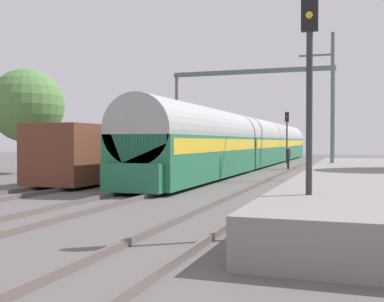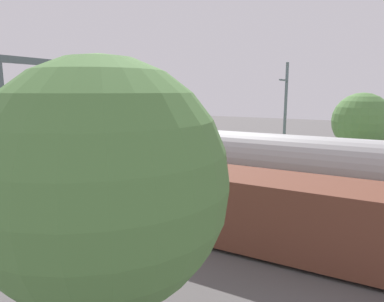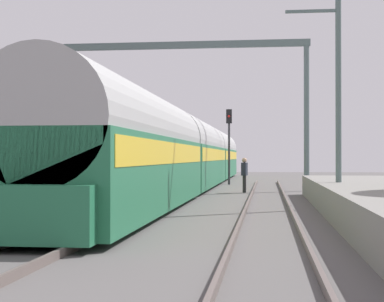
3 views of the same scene
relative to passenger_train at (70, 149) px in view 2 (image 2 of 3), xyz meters
name	(u,v)px [view 2 (image 2 of 3)]	position (x,y,z in m)	size (l,w,h in m)	color
platform	(377,178)	(8.18, -19.54, -1.52)	(4.40, 28.00, 0.90)	gray
passenger_train	(70,149)	(0.00, 0.00, 0.00)	(2.93, 49.20, 3.82)	#236B47
freight_car	(308,219)	(-4.36, -17.33, -0.50)	(2.80, 13.00, 2.70)	brown
person_crossing	(147,160)	(3.22, -4.41, -0.94)	(0.32, 0.44, 1.73)	#292929
railway_signal_far	(48,128)	(1.92, 4.68, 1.13)	(0.36, 0.30, 4.82)	#2D2D33
catenary_gantry	(95,97)	(0.00, -2.70, 3.71)	(13.12, 0.28, 7.86)	slate
catenary_pole_east_mid	(285,120)	(6.71, -13.64, 2.18)	(1.90, 0.20, 8.00)	slate
tree_west_background	(105,183)	(-12.14, -14.86, 2.40)	(4.76, 4.76, 6.77)	#4C3826
tree_east_background	(361,121)	(11.28, -18.20, 1.90)	(4.22, 4.22, 6.00)	#4C3826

